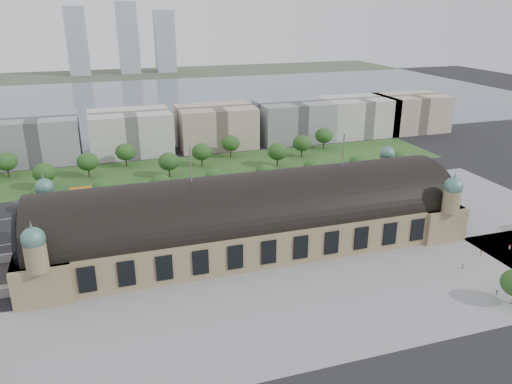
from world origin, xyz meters
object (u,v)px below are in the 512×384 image
object	(u,v)px
parked_car_3	(56,242)
parked_car_6	(188,222)
bus_mid	(277,204)
bus_east	(275,202)
parked_car_4	(150,227)
pedestrian_4	(497,293)
parked_car_1	(66,236)
parked_car_2	(99,235)
traffic_car_6	(389,194)
pedestrian_5	(510,247)
traffic_car_3	(185,202)
pedestrian_1	(463,266)
pedestrian_0	(481,253)
parked_car_5	(173,227)
traffic_car_4	(248,204)
bus_west	(174,218)
traffic_car_2	(95,226)
petrol_station	(90,191)
traffic_car_5	(293,195)
parked_car_0	(48,240)

from	to	relation	value
parked_car_3	parked_car_6	size ratio (longest dim) A/B	0.90
bus_mid	bus_east	size ratio (longest dim) A/B	0.98
parked_car_4	pedestrian_4	xyz separation A→B (m)	(91.58, -78.20, 0.10)
parked_car_3	parked_car_1	bearing A→B (deg)	106.13
bus_mid	pedestrian_4	bearing A→B (deg)	-160.57
parked_car_2	bus_east	size ratio (longest dim) A/B	0.33
traffic_car_6	pedestrian_5	bearing A→B (deg)	10.39
parked_car_4	bus_east	world-z (taller)	bus_east
traffic_car_3	pedestrian_1	distance (m)	112.51
parked_car_1	pedestrian_0	world-z (taller)	pedestrian_0
parked_car_6	parked_car_3	bearing A→B (deg)	-120.66
traffic_car_3	parked_car_5	bearing A→B (deg)	163.37
traffic_car_4	parked_car_1	distance (m)	73.67
parked_car_1	bus_west	xyz separation A→B (m)	(39.92, 2.00, 1.10)
traffic_car_3	pedestrian_1	xyz separation A→B (m)	(75.16, -83.73, 0.11)
parked_car_6	pedestrian_0	xyz separation A→B (m)	(90.15, -56.46, 0.21)
parked_car_4	traffic_car_6	bearing A→B (deg)	69.33
parked_car_3	bus_east	size ratio (longest dim) A/B	0.35
traffic_car_6	pedestrian_0	xyz separation A→B (m)	(-1.50, -60.17, 0.32)
parked_car_3	parked_car_6	distance (m)	47.95
traffic_car_2	traffic_car_6	size ratio (longest dim) A/B	1.19
traffic_car_3	petrol_station	bearing A→B (deg)	66.00
parked_car_6	traffic_car_6	bearing A→B (deg)	58.67
traffic_car_5	pedestrian_1	distance (m)	82.31
traffic_car_6	parked_car_3	world-z (taller)	parked_car_3
bus_west	bus_mid	world-z (taller)	bus_mid
parked_car_3	parked_car_0	bearing A→B (deg)	-163.92
parked_car_6	pedestrian_0	world-z (taller)	pedestrian_0
traffic_car_3	pedestrian_4	bearing A→B (deg)	-139.58
traffic_car_5	parked_car_1	distance (m)	95.82
traffic_car_3	traffic_car_4	xyz separation A→B (m)	(25.40, -9.76, -0.08)
parked_car_5	pedestrian_0	xyz separation A→B (m)	(96.27, -53.97, 0.26)
parked_car_5	parked_car_6	distance (m)	6.61
traffic_car_4	parked_car_3	bearing A→B (deg)	-82.39
petrol_station	pedestrian_0	size ratio (longest dim) A/B	7.19
parked_car_5	pedestrian_5	xyz separation A→B (m)	(109.08, -53.23, 0.20)
traffic_car_6	parked_car_1	distance (m)	136.46
traffic_car_3	parked_car_1	distance (m)	51.56
traffic_car_4	pedestrian_4	xyz separation A→B (m)	(48.72, -89.92, 0.05)
traffic_car_4	traffic_car_6	bearing A→B (deg)	79.94
traffic_car_3	traffic_car_5	bearing A→B (deg)	-93.79
parked_car_2	bus_east	world-z (taller)	bus_east
traffic_car_2	parked_car_3	bearing A→B (deg)	-55.82
pedestrian_4	bus_mid	bearing A→B (deg)	-108.25
pedestrian_4	pedestrian_0	bearing A→B (deg)	-164.18
traffic_car_2	parked_car_1	world-z (taller)	traffic_car_2
parked_car_2	pedestrian_4	world-z (taller)	pedestrian_4
traffic_car_5	traffic_car_4	bearing A→B (deg)	99.42
traffic_car_3	parked_car_4	xyz separation A→B (m)	(-17.45, -21.47, -0.13)
bus_mid	parked_car_6	bearing A→B (deg)	92.38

